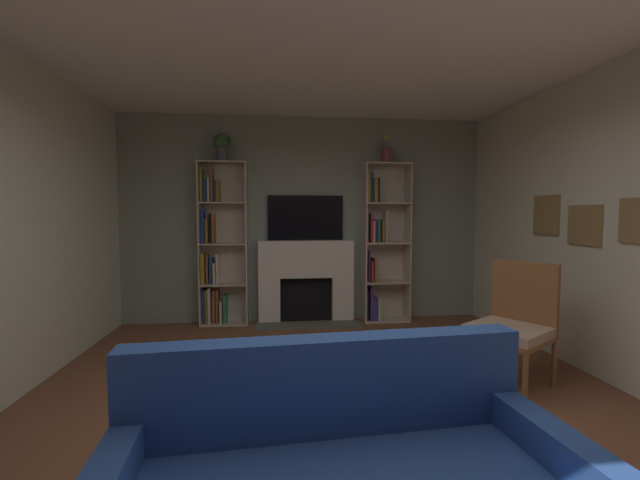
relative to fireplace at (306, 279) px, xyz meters
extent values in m
plane|color=brown|center=(0.00, -3.04, -0.60)|extent=(7.55, 7.55, 0.00)
cube|color=gray|center=(0.00, 0.14, 0.82)|extent=(5.14, 0.06, 2.85)
cube|color=olive|center=(2.50, -2.63, 0.85)|extent=(0.03, 0.36, 0.37)
cube|color=#627AA5|center=(2.49, -2.63, 0.85)|extent=(0.01, 0.30, 0.31)
cube|color=olive|center=(2.50, -2.05, 0.80)|extent=(0.03, 0.41, 0.38)
cube|color=#4A5F90|center=(2.49, -2.05, 0.80)|extent=(0.01, 0.35, 0.32)
cube|color=olive|center=(2.50, -1.50, 0.89)|extent=(0.03, 0.40, 0.43)
cube|color=#4561AA|center=(2.49, -1.50, 0.89)|extent=(0.01, 0.34, 0.37)
cube|color=white|center=(-0.51, 0.00, -0.29)|extent=(0.29, 0.22, 0.63)
cube|color=white|center=(0.51, 0.00, -0.29)|extent=(0.29, 0.22, 0.63)
cube|color=white|center=(0.00, 0.00, 0.28)|extent=(1.31, 0.22, 0.51)
cube|color=black|center=(0.00, 0.07, -0.29)|extent=(0.72, 0.08, 0.63)
cube|color=#555E52|center=(0.00, -0.26, -0.59)|extent=(1.41, 0.30, 0.03)
cube|color=black|center=(0.00, 0.08, 0.85)|extent=(1.05, 0.06, 0.62)
cube|color=beige|center=(-1.43, -0.02, 0.50)|extent=(0.02, 0.27, 2.20)
cube|color=beige|center=(-0.81, -0.02, 0.50)|extent=(0.02, 0.27, 2.20)
cube|color=beige|center=(-1.12, 0.10, 0.50)|extent=(0.64, 0.02, 2.20)
cube|color=beige|center=(-1.12, -0.02, -0.59)|extent=(0.60, 0.27, 0.02)
cube|color=navy|center=(-1.40, 0.02, -0.35)|extent=(0.03, 0.16, 0.46)
cube|color=olive|center=(-1.36, 0.01, -0.35)|extent=(0.03, 0.17, 0.46)
cube|color=beige|center=(-1.31, -0.01, -0.34)|extent=(0.03, 0.21, 0.49)
cube|color=brown|center=(-1.26, 0.02, -0.36)|extent=(0.04, 0.15, 0.45)
cube|color=brown|center=(-1.21, 0.02, -0.35)|extent=(0.04, 0.15, 0.46)
cube|color=beige|center=(-1.16, -0.01, -0.43)|extent=(0.03, 0.20, 0.31)
cube|color=#327450|center=(-1.11, 0.00, -0.39)|extent=(0.04, 0.18, 0.39)
cube|color=beige|center=(-1.12, -0.02, -0.05)|extent=(0.60, 0.27, 0.02)
cube|color=olive|center=(-1.39, -0.02, 0.17)|extent=(0.04, 0.23, 0.42)
cube|color=#984C3F|center=(-1.34, 0.02, 0.15)|extent=(0.03, 0.15, 0.39)
cube|color=#24518D|center=(-1.29, 0.02, 0.13)|extent=(0.04, 0.16, 0.35)
cube|color=beige|center=(-1.24, -0.01, 0.10)|extent=(0.03, 0.21, 0.28)
cube|color=beige|center=(-1.20, 0.01, 0.16)|extent=(0.04, 0.17, 0.40)
cube|color=beige|center=(-1.12, -0.02, 0.50)|extent=(0.60, 0.27, 0.02)
cube|color=navy|center=(-1.39, 0.01, 0.73)|extent=(0.04, 0.16, 0.44)
cube|color=olive|center=(-1.34, 0.02, 0.68)|extent=(0.04, 0.16, 0.33)
cube|color=black|center=(-1.29, 0.01, 0.71)|extent=(0.03, 0.16, 0.40)
cube|color=brown|center=(-1.25, 0.00, 0.71)|extent=(0.03, 0.20, 0.40)
cube|color=beige|center=(-1.12, -0.02, 1.05)|extent=(0.60, 0.27, 0.02)
cube|color=olive|center=(-1.39, 0.01, 1.29)|extent=(0.03, 0.17, 0.45)
cube|color=navy|center=(-1.35, 0.02, 1.21)|extent=(0.04, 0.15, 0.30)
cube|color=beige|center=(-1.30, 0.01, 1.23)|extent=(0.03, 0.18, 0.34)
cube|color=brown|center=(-1.26, 0.00, 1.30)|extent=(0.03, 0.18, 0.47)
cube|color=#2A6C49|center=(-1.22, 0.02, 1.21)|extent=(0.03, 0.15, 0.30)
cube|color=olive|center=(-1.18, 0.00, 1.21)|extent=(0.04, 0.19, 0.29)
cube|color=beige|center=(-1.12, -0.02, 1.59)|extent=(0.60, 0.27, 0.02)
cube|color=beige|center=(0.81, -0.06, 0.50)|extent=(0.02, 0.34, 2.20)
cube|color=beige|center=(1.43, -0.06, 0.50)|extent=(0.02, 0.34, 2.20)
cube|color=beige|center=(1.12, 0.10, 0.50)|extent=(0.64, 0.02, 2.20)
cube|color=beige|center=(1.12, -0.06, -0.59)|extent=(0.60, 0.34, 0.02)
cube|color=black|center=(0.85, -0.02, -0.37)|extent=(0.04, 0.24, 0.42)
cube|color=#552D7E|center=(0.90, -0.04, -0.35)|extent=(0.04, 0.28, 0.47)
cube|color=#334097|center=(0.95, -0.04, -0.43)|extent=(0.04, 0.26, 0.31)
cube|color=beige|center=(1.01, -0.04, -0.43)|extent=(0.04, 0.27, 0.31)
cube|color=beige|center=(1.12, -0.06, -0.05)|extent=(0.60, 0.34, 0.02)
cube|color=black|center=(0.84, 0.00, 0.15)|extent=(0.02, 0.19, 0.37)
cube|color=#523A80|center=(0.87, -0.01, 0.17)|extent=(0.02, 0.21, 0.43)
cube|color=#B73A34|center=(0.91, -0.05, 0.10)|extent=(0.03, 0.28, 0.29)
cube|color=olive|center=(0.95, -0.04, 0.12)|extent=(0.03, 0.27, 0.33)
cube|color=beige|center=(1.12, -0.06, 0.50)|extent=(0.60, 0.34, 0.02)
cube|color=#396740|center=(0.85, 0.00, 0.71)|extent=(0.04, 0.20, 0.41)
cube|color=red|center=(0.90, -0.02, 0.71)|extent=(0.03, 0.23, 0.40)
cube|color=beige|center=(0.93, -0.02, 0.66)|extent=(0.02, 0.23, 0.30)
cube|color=#632B79|center=(0.97, 0.00, 0.67)|extent=(0.02, 0.20, 0.32)
cube|color=#27684B|center=(1.00, -0.02, 0.67)|extent=(0.04, 0.22, 0.32)
cube|color=brown|center=(1.06, -0.03, 0.67)|extent=(0.04, 0.25, 0.32)
cube|color=beige|center=(1.11, -0.02, 0.73)|extent=(0.02, 0.23, 0.43)
cube|color=beige|center=(1.12, -0.06, 1.05)|extent=(0.60, 0.34, 0.02)
cube|color=#A68525|center=(0.85, -0.03, 1.28)|extent=(0.04, 0.25, 0.43)
cube|color=#1A4C93|center=(0.91, 0.00, 1.27)|extent=(0.04, 0.19, 0.43)
cube|color=#A57D33|center=(0.95, -0.03, 1.23)|extent=(0.04, 0.26, 0.34)
cube|color=black|center=(0.99, -0.04, 1.23)|extent=(0.02, 0.27, 0.34)
cube|color=beige|center=(1.12, -0.06, 1.59)|extent=(0.60, 0.34, 0.02)
cylinder|color=#4C4E58|center=(-1.12, -0.04, 1.69)|extent=(0.15, 0.15, 0.18)
sphere|color=#37683B|center=(-1.12, -0.04, 1.86)|extent=(0.21, 0.21, 0.21)
cylinder|color=#873949|center=(1.12, -0.04, 1.71)|extent=(0.14, 0.14, 0.21)
cylinder|color=#4C7F3F|center=(1.15, -0.03, 1.89)|extent=(0.01, 0.01, 0.14)
sphere|color=#D9D657|center=(1.15, -0.03, 1.96)|extent=(0.05, 0.05, 0.05)
cylinder|color=#4C7F3F|center=(1.11, -0.01, 1.89)|extent=(0.01, 0.01, 0.14)
sphere|color=#D9D657|center=(1.11, -0.01, 1.96)|extent=(0.05, 0.05, 0.05)
cylinder|color=#4C7F3F|center=(1.11, -0.01, 1.89)|extent=(0.01, 0.01, 0.15)
sphere|color=#D9D657|center=(1.11, -0.01, 1.96)|extent=(0.05, 0.05, 0.05)
cube|color=navy|center=(-0.17, -3.67, 0.06)|extent=(1.98, 0.30, 0.48)
cylinder|color=brown|center=(1.98, -2.40, -0.38)|extent=(0.04, 0.04, 0.45)
cylinder|color=brown|center=(1.69, -1.95, -0.38)|extent=(0.04, 0.04, 0.45)
cylinder|color=brown|center=(1.52, -2.69, -0.38)|extent=(0.04, 0.04, 0.45)
cylinder|color=brown|center=(1.23, -2.23, -0.38)|extent=(0.04, 0.04, 0.45)
cube|color=tan|center=(1.61, -2.32, -0.11)|extent=(0.80, 0.80, 0.08)
cube|color=brown|center=(1.61, -2.32, -0.17)|extent=(0.80, 0.80, 0.04)
cube|color=brown|center=(1.83, -2.18, 0.16)|extent=(0.36, 0.52, 0.62)
cube|color=brown|center=(-0.14, -3.22, -0.22)|extent=(0.79, 0.55, 0.04)
cylinder|color=brown|center=(-0.51, -3.47, -0.42)|extent=(0.05, 0.05, 0.36)
cylinder|color=brown|center=(0.23, -3.47, -0.42)|extent=(0.05, 0.05, 0.36)
cylinder|color=brown|center=(-0.51, -2.97, -0.42)|extent=(0.05, 0.05, 0.36)
cylinder|color=brown|center=(0.23, -2.97, -0.42)|extent=(0.05, 0.05, 0.36)
camera|label=1|loc=(-0.42, -5.62, 0.90)|focal=22.92mm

